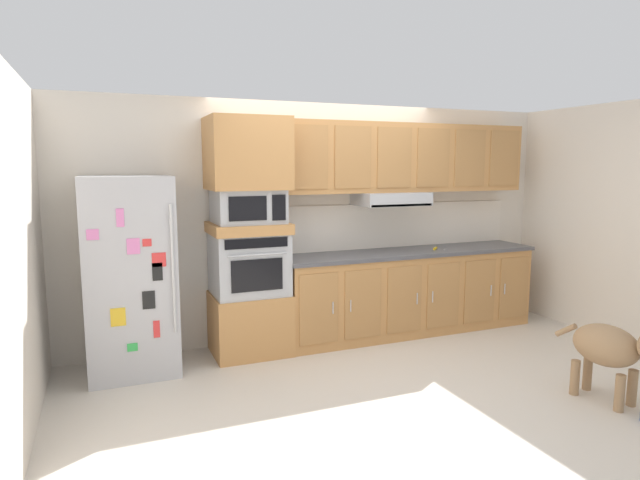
% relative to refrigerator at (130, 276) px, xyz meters
% --- Properties ---
extents(ground_plane, '(9.60, 9.60, 0.00)m').
position_rel_refrigerator_xyz_m(ground_plane, '(2.03, -0.68, -0.88)').
color(ground_plane, beige).
extents(back_kitchen_wall, '(6.20, 0.12, 2.50)m').
position_rel_refrigerator_xyz_m(back_kitchen_wall, '(2.03, 0.43, 0.37)').
color(back_kitchen_wall, beige).
rests_on(back_kitchen_wall, ground).
extents(side_panel_left, '(0.12, 7.10, 2.50)m').
position_rel_refrigerator_xyz_m(side_panel_left, '(-0.77, -0.68, 0.37)').
color(side_panel_left, beige).
rests_on(side_panel_left, ground).
extents(side_panel_right, '(0.12, 7.10, 2.50)m').
position_rel_refrigerator_xyz_m(side_panel_right, '(4.83, -0.68, 0.37)').
color(side_panel_right, silver).
rests_on(side_panel_right, ground).
extents(refrigerator, '(0.76, 0.73, 1.76)m').
position_rel_refrigerator_xyz_m(refrigerator, '(0.00, 0.00, 0.00)').
color(refrigerator, '#ADADB2').
rests_on(refrigerator, ground).
extents(oven_base_cabinet, '(0.74, 0.62, 0.60)m').
position_rel_refrigerator_xyz_m(oven_base_cabinet, '(1.10, 0.07, -0.58)').
color(oven_base_cabinet, '#B77F47').
rests_on(oven_base_cabinet, ground).
extents(built_in_oven, '(0.70, 0.62, 0.60)m').
position_rel_refrigerator_xyz_m(built_in_oven, '(1.10, 0.07, 0.02)').
color(built_in_oven, '#A8AAAF').
rests_on(built_in_oven, oven_base_cabinet).
extents(appliance_mid_shelf, '(0.74, 0.62, 0.10)m').
position_rel_refrigerator_xyz_m(appliance_mid_shelf, '(1.10, 0.07, 0.37)').
color(appliance_mid_shelf, '#B77F47').
rests_on(appliance_mid_shelf, built_in_oven).
extents(microwave, '(0.64, 0.54, 0.32)m').
position_rel_refrigerator_xyz_m(microwave, '(1.10, 0.07, 0.58)').
color(microwave, '#A8AAAF').
rests_on(microwave, appliance_mid_shelf).
extents(appliance_upper_cabinet, '(0.74, 0.62, 0.68)m').
position_rel_refrigerator_xyz_m(appliance_upper_cabinet, '(1.10, 0.07, 1.08)').
color(appliance_upper_cabinet, '#B77F47').
rests_on(appliance_upper_cabinet, microwave).
extents(lower_cabinet_run, '(2.90, 0.63, 0.88)m').
position_rel_refrigerator_xyz_m(lower_cabinet_run, '(2.92, 0.07, -0.44)').
color(lower_cabinet_run, '#B77F47').
rests_on(lower_cabinet_run, ground).
extents(countertop_slab, '(2.94, 0.64, 0.04)m').
position_rel_refrigerator_xyz_m(countertop_slab, '(2.92, 0.07, 0.02)').
color(countertop_slab, '#4C4C51').
rests_on(countertop_slab, lower_cabinet_run).
extents(backsplash_panel, '(2.94, 0.02, 0.50)m').
position_rel_refrigerator_xyz_m(backsplash_panel, '(2.92, 0.36, 0.29)').
color(backsplash_panel, silver).
rests_on(backsplash_panel, countertop_slab).
extents(upper_cabinet_with_hood, '(2.90, 0.48, 0.88)m').
position_rel_refrigerator_xyz_m(upper_cabinet_with_hood, '(2.91, 0.19, 1.02)').
color(upper_cabinet_with_hood, '#B77F47').
rests_on(upper_cabinet_with_hood, backsplash_panel).
extents(screwdriver, '(0.17, 0.17, 0.03)m').
position_rel_refrigerator_xyz_m(screwdriver, '(3.22, -0.00, 0.05)').
color(screwdriver, yellow).
rests_on(screwdriver, countertop_slab).
extents(dog, '(0.42, 1.00, 0.70)m').
position_rel_refrigerator_xyz_m(dog, '(3.42, -2.14, -0.43)').
color(dog, '#997551').
rests_on(dog, ground).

